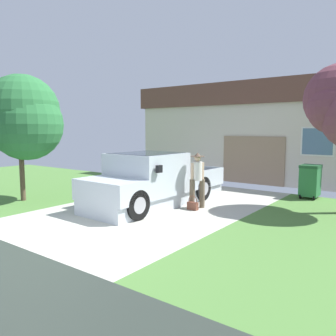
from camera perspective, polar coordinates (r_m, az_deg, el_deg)
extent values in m
cube|color=#B4B5A7|center=(10.45, -1.40, -6.64)|extent=(5.20, 9.00, 0.06)
cube|color=#4C7B37|center=(17.06, -24.84, -2.09)|extent=(12.00, 9.00, 0.06)
cube|color=silver|center=(10.81, -1.77, -4.90)|extent=(1.89, 5.10, 0.42)
cube|color=silver|center=(10.30, -3.60, -0.87)|extent=(1.95, 1.96, 1.21)
cube|color=#1E2833|center=(10.26, -3.61, 1.14)|extent=(1.72, 1.80, 0.51)
cube|color=silver|center=(9.31, -9.72, -3.71)|extent=(1.92, 1.12, 0.59)
cube|color=black|center=(11.92, 2.84, -2.65)|extent=(1.96, 2.14, 0.06)
cube|color=silver|center=(11.38, 6.61, -1.79)|extent=(0.12, 2.08, 0.58)
cube|color=silver|center=(12.43, -0.60, -1.04)|extent=(0.12, 2.08, 0.58)
cube|color=silver|center=(12.71, 5.49, -0.90)|extent=(1.89, 0.12, 0.58)
cube|color=black|center=(9.08, -1.50, -0.16)|extent=(0.11, 0.18, 0.20)
cylinder|color=black|center=(8.90, -5.36, -6.17)|extent=(0.28, 0.81, 0.80)
cylinder|color=#9E9EA3|center=(8.90, -5.36, -6.17)|extent=(0.29, 0.45, 0.44)
cylinder|color=black|center=(10.08, -12.13, -4.79)|extent=(0.28, 0.81, 0.80)
cylinder|color=#9E9EA3|center=(10.08, -12.13, -4.79)|extent=(0.29, 0.45, 0.44)
cylinder|color=black|center=(11.31, 5.60, -3.43)|extent=(0.28, 0.81, 0.80)
cylinder|color=#9E9EA3|center=(11.31, 5.60, -3.43)|extent=(0.29, 0.45, 0.44)
cylinder|color=black|center=(12.26, -0.85, -2.62)|extent=(0.28, 0.81, 0.80)
cylinder|color=#9E9EA3|center=(12.26, -0.85, -2.62)|extent=(0.29, 0.45, 0.44)
cylinder|color=brown|center=(10.28, 5.74, -4.25)|extent=(0.16, 0.16, 0.87)
cylinder|color=brown|center=(10.14, 4.07, -4.39)|extent=(0.16, 0.16, 0.87)
cylinder|color=silver|center=(10.10, 4.95, -0.52)|extent=(0.29, 0.29, 0.56)
cylinder|color=beige|center=(10.18, 5.82, -0.72)|extent=(0.09, 0.09, 0.58)
cylinder|color=beige|center=(10.04, 4.07, -0.81)|extent=(0.09, 0.09, 0.58)
sphere|color=beige|center=(10.06, 4.97, 1.72)|extent=(0.20, 0.20, 0.20)
cylinder|color=brown|center=(10.06, 4.98, 1.97)|extent=(0.42, 0.42, 0.01)
cone|color=brown|center=(10.06, 4.98, 2.28)|extent=(0.21, 0.21, 0.11)
cube|color=brown|center=(10.03, 4.16, -6.37)|extent=(0.31, 0.16, 0.23)
torus|color=brown|center=(10.00, 4.17, -5.45)|extent=(0.29, 0.02, 0.29)
cube|color=beige|center=(17.81, 15.51, 4.25)|extent=(10.72, 5.54, 3.42)
cube|color=brown|center=(17.87, 15.74, 11.36)|extent=(11.15, 5.76, 1.01)
cube|color=#93755B|center=(15.01, 14.01, 1.27)|extent=(2.75, 0.06, 2.04)
cube|color=slate|center=(14.17, 23.79, 4.08)|extent=(1.10, 0.05, 1.00)
cube|color=silver|center=(14.18, 23.80, 4.09)|extent=(1.23, 0.02, 1.12)
sphere|color=brown|center=(10.40, 26.16, 9.05)|extent=(1.43, 1.43, 1.43)
cylinder|color=brown|center=(12.16, -23.28, -0.82)|extent=(0.16, 0.16, 1.82)
sphere|color=#2C7039|center=(12.01, -23.23, 8.73)|extent=(2.35, 2.35, 2.35)
sphere|color=#2C7039|center=(11.86, -22.63, 6.78)|extent=(2.31, 2.31, 2.31)
cube|color=#286B38|center=(12.56, 22.72, -2.14)|extent=(0.58, 0.68, 0.96)
cube|color=#1C4A27|center=(12.49, 22.83, 0.26)|extent=(0.60, 0.71, 0.10)
cylinder|color=black|center=(12.43, 21.33, -4.40)|extent=(0.05, 0.18, 0.18)
cylinder|color=black|center=(12.32, 23.31, -4.58)|extent=(0.05, 0.18, 0.18)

